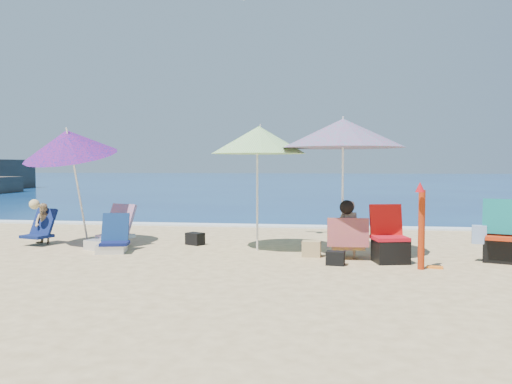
# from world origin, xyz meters

# --- Properties ---
(ground) EXTENTS (120.00, 120.00, 0.00)m
(ground) POSITION_xyz_m (0.00, 0.00, 0.00)
(ground) COLOR #D8BC84
(ground) RESTS_ON ground
(sea) EXTENTS (120.00, 80.00, 0.12)m
(sea) POSITION_xyz_m (0.00, 45.00, -0.05)
(sea) COLOR navy
(sea) RESTS_ON ground
(foam) EXTENTS (120.00, 0.50, 0.04)m
(foam) POSITION_xyz_m (0.00, 5.10, 0.02)
(foam) COLOR white
(foam) RESTS_ON ground
(umbrella_turquoise) EXTENTS (2.32, 2.32, 2.41)m
(umbrella_turquoise) POSITION_xyz_m (1.20, 1.01, 2.12)
(umbrella_turquoise) COLOR white
(umbrella_turquoise) RESTS_ON ground
(umbrella_striped) EXTENTS (2.03, 2.03, 2.32)m
(umbrella_striped) POSITION_xyz_m (-0.30, 1.41, 2.03)
(umbrella_striped) COLOR white
(umbrella_striped) RESTS_ON ground
(umbrella_blue) EXTENTS (2.09, 2.14, 2.43)m
(umbrella_blue) POSITION_xyz_m (-4.00, 1.42, 1.99)
(umbrella_blue) COLOR silver
(umbrella_blue) RESTS_ON ground
(furled_umbrella) EXTENTS (0.20, 0.30, 1.33)m
(furled_umbrella) POSITION_xyz_m (2.35, -0.02, 0.73)
(furled_umbrella) COLOR #A42A0B
(furled_umbrella) RESTS_ON ground
(chair_navy) EXTENTS (0.64, 0.70, 0.69)m
(chair_navy) POSITION_xyz_m (-2.88, 0.84, 0.18)
(chair_navy) COLOR #0C1447
(chair_navy) RESTS_ON ground
(chair_rainbow) EXTENTS (0.82, 1.02, 0.81)m
(chair_rainbow) POSITION_xyz_m (-3.12, 1.31, 0.22)
(chair_rainbow) COLOR #E7515E
(chair_rainbow) RESTS_ON ground
(camp_chair_left) EXTENTS (0.63, 0.64, 0.93)m
(camp_chair_left) POSITION_xyz_m (1.95, 0.52, 0.28)
(camp_chair_left) COLOR #B10C19
(camp_chair_left) RESTS_ON ground
(camp_chair_right) EXTENTS (0.87, 0.82, 1.03)m
(camp_chair_right) POSITION_xyz_m (3.75, 0.80, 0.37)
(camp_chair_right) COLOR #B4290C
(camp_chair_right) RESTS_ON ground
(person_center) EXTENTS (0.68, 0.60, 0.99)m
(person_center) POSITION_xyz_m (1.30, 0.76, 0.48)
(person_center) COLOR tan
(person_center) RESTS_ON ground
(person_left) EXTENTS (0.62, 0.66, 0.91)m
(person_left) POSITION_xyz_m (-4.65, 1.56, 0.41)
(person_left) COLOR tan
(person_left) RESTS_ON ground
(bag_black_a) EXTENTS (0.40, 0.37, 0.24)m
(bag_black_a) POSITION_xyz_m (-1.64, 1.91, 0.12)
(bag_black_a) COLOR black
(bag_black_a) RESTS_ON ground
(bag_tan) EXTENTS (0.33, 0.25, 0.27)m
(bag_tan) POSITION_xyz_m (0.68, 0.89, 0.13)
(bag_tan) COLOR tan
(bag_tan) RESTS_ON ground
(bag_black_b) EXTENTS (0.31, 0.24, 0.22)m
(bag_black_b) POSITION_xyz_m (1.08, 0.16, 0.11)
(bag_black_b) COLOR black
(bag_black_b) RESTS_ON ground
(orange_item) EXTENTS (0.25, 0.16, 0.03)m
(orange_item) POSITION_xyz_m (2.58, 0.11, 0.02)
(orange_item) COLOR orange
(orange_item) RESTS_ON ground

